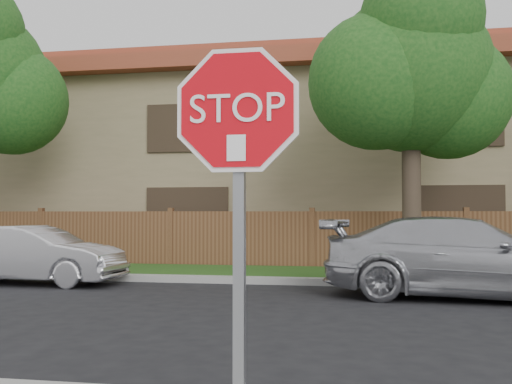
# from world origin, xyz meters

# --- Properties ---
(far_curb) EXTENTS (70.00, 0.30, 0.15)m
(far_curb) POSITION_xyz_m (0.00, 8.15, 0.07)
(far_curb) COLOR gray
(far_curb) RESTS_ON ground
(grass_strip) EXTENTS (70.00, 3.00, 0.12)m
(grass_strip) POSITION_xyz_m (0.00, 9.80, 0.06)
(grass_strip) COLOR #1E4714
(grass_strip) RESTS_ON ground
(fence) EXTENTS (70.00, 0.12, 1.60)m
(fence) POSITION_xyz_m (0.00, 11.40, 0.80)
(fence) COLOR #53321D
(fence) RESTS_ON ground
(apartment_building) EXTENTS (35.20, 9.20, 7.20)m
(apartment_building) POSITION_xyz_m (0.00, 17.00, 3.53)
(apartment_building) COLOR #857752
(apartment_building) RESTS_ON ground
(tree_mid) EXTENTS (4.80, 3.90, 7.35)m
(tree_mid) POSITION_xyz_m (2.52, 9.57, 4.87)
(tree_mid) COLOR #382B21
(tree_mid) RESTS_ON ground
(stop_sign) EXTENTS (1.01, 0.13, 2.55)m
(stop_sign) POSITION_xyz_m (0.70, -1.48, 1.83)
(stop_sign) COLOR gray
(stop_sign) RESTS_ON sidewalk_near
(sedan_left) EXTENTS (3.90, 1.45, 1.27)m
(sedan_left) POSITION_xyz_m (-5.68, 7.17, 0.64)
(sedan_left) COLOR silver
(sedan_left) RESTS_ON ground
(sedan_right) EXTENTS (5.31, 2.57, 1.49)m
(sedan_right) POSITION_xyz_m (3.22, 6.61, 0.74)
(sedan_right) COLOR #B1B2B9
(sedan_right) RESTS_ON ground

